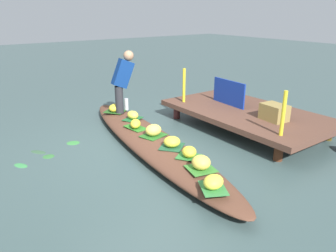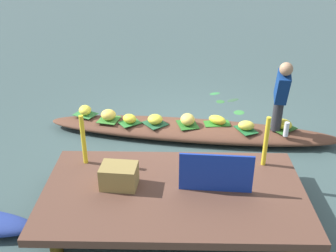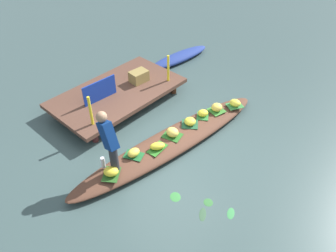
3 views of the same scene
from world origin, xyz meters
The scene contains 30 objects.
canal_water centered at (0.00, 0.00, 0.00)m, with size 40.00×40.00×0.00m, color #3B504F.
dock_platform centered at (0.27, 2.05, 0.31)m, with size 3.20×1.80×0.36m.
vendor_boat centered at (0.00, 0.00, 0.12)m, with size 4.95×0.80×0.23m, color brown.
moored_boat centered at (2.96, 2.37, 0.11)m, with size 2.20×0.50×0.22m, color navy.
leaf_mat_0 centered at (1.86, -0.34, 0.24)m, with size 0.37×0.28×0.01m, color #367F3E.
banana_bunch_0 centered at (1.86, -0.34, 0.32)m, with size 0.26×0.22×0.16m, color yellow.
leaf_mat_1 centered at (-1.53, 0.13, 0.24)m, with size 0.39×0.29×0.01m, color #27571F.
banana_bunch_1 centered at (-1.53, 0.13, 0.31)m, with size 0.28×0.22×0.16m, color yellow.
leaf_mat_2 centered at (0.05, 0.03, 0.24)m, with size 0.38×0.31×0.01m, color #286622.
banana_bunch_2 centered at (0.05, 0.03, 0.33)m, with size 0.27×0.24×0.19m, color #F4CF56.
leaf_mat_3 centered at (-0.91, 0.19, 0.24)m, with size 0.37×0.25×0.01m, color #1E5F2D.
banana_bunch_3 centered at (-0.91, 0.19, 0.31)m, with size 0.26×0.20×0.15m, color yellow.
leaf_mat_4 centered at (1.41, -0.13, 0.24)m, with size 0.34×0.33×0.01m, color #397D2E.
banana_bunch_4 centered at (1.41, -0.13, 0.33)m, with size 0.25×0.26×0.18m, color #F9CF4F.
leaf_mat_5 centered at (-0.45, -0.02, 0.24)m, with size 0.43×0.23×0.01m, color #2D7523.
banana_bunch_5 centered at (-0.45, -0.02, 0.31)m, with size 0.31×0.18×0.14m, color yellow.
leaf_mat_6 centered at (1.04, -0.02, 0.24)m, with size 0.34×0.26×0.01m, color #2E7733.
banana_bunch_6 centered at (1.04, -0.02, 0.31)m, with size 0.24×0.20×0.15m, color yellow.
leaf_mat_7 centered at (0.60, 0.00, 0.24)m, with size 0.36×0.33×0.01m, color #225534.
banana_bunch_7 centered at (0.60, 0.00, 0.31)m, with size 0.26×0.25×0.16m, color yellow.
vendor_person centered at (-1.38, 0.27, 0.93)m, with size 0.24×0.47×1.22m.
water_bottle centered at (-1.50, 0.39, 0.35)m, with size 0.08×0.08×0.24m, color silver.
market_banner centered at (-0.23, 2.05, 0.61)m, with size 0.88×0.03×0.50m, color #143199.
railing_post_west centered at (-0.93, 1.45, 0.71)m, with size 0.06×0.06×0.70m, color yellow.
railing_post_east centered at (1.47, 1.45, 0.71)m, with size 0.06×0.06×0.70m, color yellow.
produce_crate centered at (0.94, 1.97, 0.50)m, with size 0.44×0.32×0.29m, color olive.
drifting_plant_0 centered at (-0.67, -1.49, 0.00)m, with size 0.18×0.17×0.01m, color #347036.
drifting_plant_1 centered at (-0.94, -1.58, 0.00)m, with size 0.29×0.12×0.01m, color #36583B.
drifting_plant_2 centered at (-0.59, -1.93, 0.00)m, with size 0.25×0.13×0.01m, color #398B48.
drifting_plant_3 centered at (-0.97, -0.97, 0.00)m, with size 0.22×0.20×0.01m, color #39853D.
Camera 3 is at (-3.86, -3.45, 4.85)m, focal length 35.13 mm.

